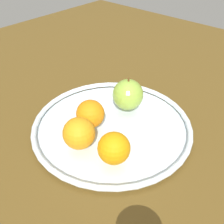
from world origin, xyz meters
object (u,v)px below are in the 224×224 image
(orange_front_right, at_px, (90,114))
(orange_back_left, at_px, (114,148))
(fruit_bowl, at_px, (112,125))
(orange_center, at_px, (80,134))
(apple, at_px, (128,95))

(orange_front_right, height_order, orange_back_left, same)
(orange_front_right, xyz_separation_m, orange_back_left, (0.11, -0.04, -0.00))
(fruit_bowl, distance_m, orange_front_right, 0.06)
(orange_front_right, bearing_deg, fruit_bowl, 52.32)
(fruit_bowl, height_order, orange_front_right, orange_front_right)
(fruit_bowl, relative_size, orange_front_right, 5.81)
(fruit_bowl, relative_size, orange_center, 5.55)
(fruit_bowl, xyz_separation_m, orange_back_left, (0.08, -0.08, 0.04))
(orange_front_right, relative_size, orange_center, 0.96)
(orange_front_right, xyz_separation_m, orange_center, (0.03, -0.06, 0.00))
(orange_front_right, distance_m, orange_center, 0.07)
(fruit_bowl, bearing_deg, orange_front_right, -127.68)
(orange_back_left, xyz_separation_m, orange_center, (-0.08, -0.02, 0.00))
(apple, bearing_deg, fruit_bowl, -81.09)
(apple, distance_m, orange_front_right, 0.11)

